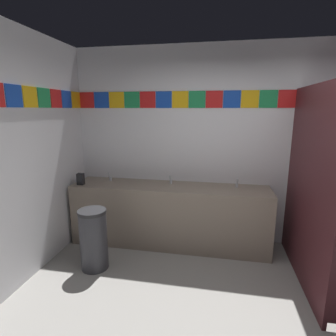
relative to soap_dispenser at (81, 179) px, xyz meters
The scene contains 8 objects.
wall_back 2.21m from the soap_dispenser, 13.10° to the left, with size 4.58×0.09×2.71m.
vanity_counter 1.32m from the soap_dispenser, ahead, with size 2.68×0.57×0.84m.
faucet_left 0.41m from the soap_dispenser, 38.64° to the left, with size 0.04×0.10×0.14m.
faucet_center 1.24m from the soap_dispenser, 11.90° to the left, with size 0.04×0.10×0.14m.
faucet_right 2.12m from the soap_dispenser, ahead, with size 0.04×0.10×0.14m.
soap_dispenser is the anchor object (origin of this frame).
stall_divider 3.02m from the soap_dispenser, 11.40° to the right, with size 0.92×1.57×2.11m.
trash_bin 0.93m from the soap_dispenser, 53.03° to the right, with size 0.32×0.32×0.73m.
Camera 1 is at (-0.26, -1.94, 1.86)m, focal length 28.63 mm.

